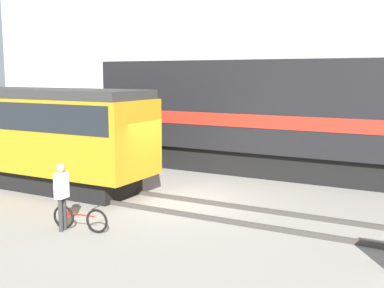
# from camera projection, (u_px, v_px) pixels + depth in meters

# --- Properties ---
(ground_plane) EXTENTS (120.00, 120.00, 0.00)m
(ground_plane) POSITION_uv_depth(u_px,v_px,m) (178.00, 201.00, 15.25)
(ground_plane) COLOR gray
(track_near) EXTENTS (60.00, 1.50, 0.14)m
(track_near) POSITION_uv_depth(u_px,v_px,m) (167.00, 203.00, 14.66)
(track_near) COLOR #47423D
(track_near) RESTS_ON ground
(track_far) EXTENTS (60.00, 1.51, 0.14)m
(track_far) POSITION_uv_depth(u_px,v_px,m) (245.00, 169.00, 20.02)
(track_far) COLOR #47423D
(track_far) RESTS_ON ground
(building_backdrop) EXTENTS (40.46, 6.00, 13.49)m
(building_backdrop) POSITION_uv_depth(u_px,v_px,m) (304.00, 22.00, 26.06)
(building_backdrop) COLOR beige
(building_backdrop) RESTS_ON ground
(freight_locomotive) EXTENTS (17.77, 3.04, 5.11)m
(freight_locomotive) POSITION_uv_depth(u_px,v_px,m) (316.00, 116.00, 18.31)
(freight_locomotive) COLOR black
(freight_locomotive) RESTS_ON ground
(streetcar) EXTENTS (10.32, 2.54, 3.47)m
(streetcar) POSITION_uv_depth(u_px,v_px,m) (22.00, 130.00, 17.30)
(streetcar) COLOR black
(streetcar) RESTS_ON ground
(bicycle) EXTENTS (1.61, 0.44, 0.68)m
(bicycle) POSITION_uv_depth(u_px,v_px,m) (80.00, 219.00, 12.30)
(bicycle) COLOR black
(bicycle) RESTS_ON ground
(person) EXTENTS (0.27, 0.39, 1.76)m
(person) POSITION_uv_depth(u_px,v_px,m) (62.00, 190.00, 12.20)
(person) COLOR #333333
(person) RESTS_ON ground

